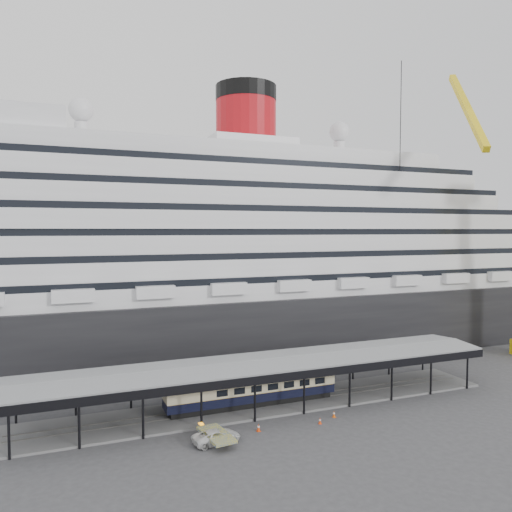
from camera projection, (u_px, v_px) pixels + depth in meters
The scene contains 8 objects.
ground at pixel (284, 421), 52.39m from camera, with size 200.00×200.00×0.00m, color #39393B.
cruise_ship at pixel (201, 240), 81.08m from camera, with size 130.00×30.00×43.90m.
platform_canopy at pixel (265, 385), 56.90m from camera, with size 56.00×9.18×5.30m.
port_truck at pixel (216, 436), 46.83m from camera, with size 2.11×4.57×1.27m, color silver.
pullman_carriage at pixel (252, 386), 56.31m from camera, with size 19.97×2.80×19.59m.
traffic_cone_left at pixel (259, 427), 49.59m from camera, with size 0.40×0.40×0.76m.
traffic_cone_mid at pixel (320, 421), 51.50m from camera, with size 0.45×0.45×0.67m.
traffic_cone_right at pixel (334, 414), 53.31m from camera, with size 0.40×0.40×0.70m.
Camera 1 is at (-21.95, -46.58, 20.04)m, focal length 35.00 mm.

